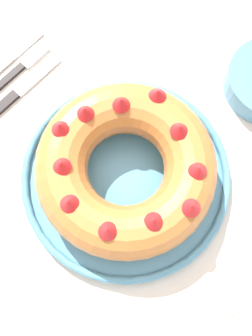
{
  "coord_description": "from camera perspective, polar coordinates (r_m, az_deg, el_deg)",
  "views": [
    {
      "loc": [
        0.11,
        -0.13,
        1.37
      ],
      "look_at": [
        0.0,
        -0.01,
        0.81
      ],
      "focal_mm": 42.0,
      "sensor_mm": 36.0,
      "label": 1
    }
  ],
  "objects": [
    {
      "name": "bundt_cake",
      "position": [
        0.57,
        -0.0,
        0.03
      ],
      "size": [
        0.27,
        0.27,
        0.09
      ],
      "color": "#C67538",
      "rests_on": "serving_dish"
    },
    {
      "name": "dining_table",
      "position": [
        0.72,
        0.59,
        -2.49
      ],
      "size": [
        1.57,
        1.0,
        0.75
      ],
      "color": "beige",
      "rests_on": "ground_plane"
    },
    {
      "name": "ground_plane",
      "position": [
        1.38,
        0.31,
        -8.95
      ],
      "size": [
        8.0,
        8.0,
        0.0
      ],
      "primitive_type": "plane",
      "color": "#4C4742"
    },
    {
      "name": "fork",
      "position": [
        0.73,
        -16.24,
        12.81
      ],
      "size": [
        0.02,
        0.19,
        0.01
      ],
      "rotation": [
        0.0,
        0.0,
        -0.0
      ],
      "color": "black",
      "rests_on": "dining_table"
    },
    {
      "name": "serving_dish",
      "position": [
        0.62,
        0.0,
        -1.25
      ],
      "size": [
        0.33,
        0.33,
        0.02
      ],
      "color": "#518EB2",
      "rests_on": "dining_table"
    },
    {
      "name": "cake_knife",
      "position": [
        0.71,
        -15.77,
        10.21
      ],
      "size": [
        0.02,
        0.18,
        0.01
      ],
      "rotation": [
        0.0,
        0.0,
        -0.01
      ],
      "color": "black",
      "rests_on": "dining_table"
    }
  ]
}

